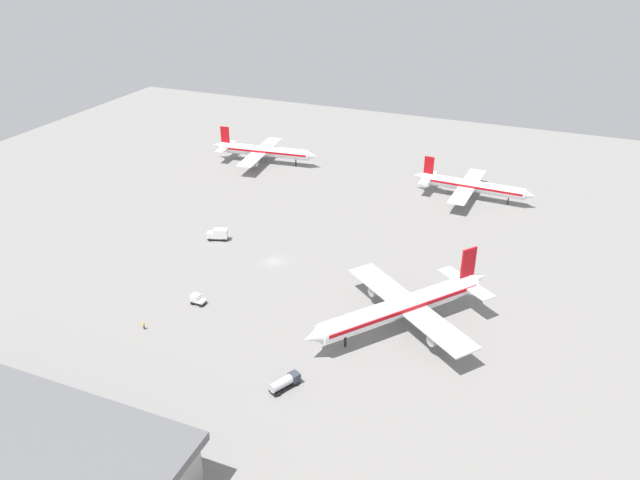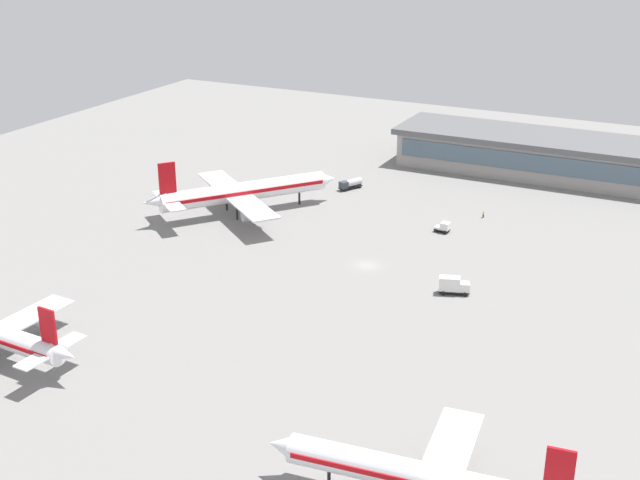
# 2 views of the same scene
# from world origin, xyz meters

# --- Properties ---
(ground) EXTENTS (288.00, 288.00, 0.00)m
(ground) POSITION_xyz_m (0.00, 0.00, 0.00)
(ground) COLOR gray
(airplane_at_gate) EXTENTS (38.57, 30.93, 11.73)m
(airplane_at_gate) POSITION_xyz_m (39.56, 60.24, 4.27)
(airplane_at_gate) COLOR white
(airplane_at_gate) RESTS_ON ground
(airplane_taxiing) EXTENTS (40.20, 32.40, 12.23)m
(airplane_taxiing) POSITION_xyz_m (-35.61, 64.13, 4.45)
(airplane_taxiing) COLOR white
(airplane_taxiing) RESTS_ON ground
(airplane_distant) EXTENTS (34.23, 40.10, 14.50)m
(airplane_distant) POSITION_xyz_m (38.35, -15.18, 5.27)
(airplane_distant) COLOR white
(airplane_distant) RESTS_ON ground
(fuel_truck) EXTENTS (4.54, 6.48, 2.50)m
(fuel_truck) POSITION_xyz_m (23.35, -42.92, 1.39)
(fuel_truck) COLOR black
(fuel_truck) RESTS_ON ground
(baggage_tug) EXTENTS (3.27, 2.31, 2.30)m
(baggage_tug) POSITION_xyz_m (-7.59, -24.46, 1.16)
(baggage_tug) COLOR black
(baggage_tug) RESTS_ON ground
(catering_truck) EXTENTS (5.91, 3.61, 3.30)m
(catering_truck) POSITION_xyz_m (-19.50, 4.96, 1.70)
(catering_truck) COLOR black
(catering_truck) RESTS_ON ground
(ground_crew_worker) EXTENTS (0.47, 0.56, 1.67)m
(ground_crew_worker) POSITION_xyz_m (-12.82, -37.39, 0.85)
(ground_crew_worker) COLOR #1E2338
(ground_crew_worker) RESTS_ON ground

